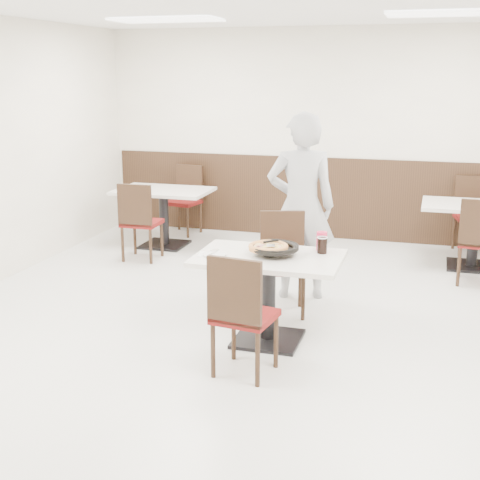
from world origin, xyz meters
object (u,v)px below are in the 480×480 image
(chair_far, at_px, (283,265))
(bg_chair_right_far, at_px, (473,216))
(cola_glass, at_px, (322,246))
(bg_table_right, at_px, (474,236))
(chair_near, at_px, (245,313))
(bg_chair_left_near, at_px, (142,221))
(bg_table_left, at_px, (164,218))
(pizza_pan, at_px, (274,250))
(main_table, at_px, (268,299))
(red_cup, at_px, (322,241))
(pizza, at_px, (268,248))
(side_plate, at_px, (214,255))
(bg_chair_right_near, at_px, (479,240))
(bg_chair_left_far, at_px, (183,201))
(diner_person, at_px, (301,207))

(chair_far, bearing_deg, bg_chair_right_far, -138.60)
(cola_glass, relative_size, bg_table_right, 0.11)
(bg_table_right, xyz_separation_m, bg_chair_right_far, (0.02, 0.68, 0.10))
(chair_near, xyz_separation_m, bg_chair_left_near, (-2.07, 2.69, 0.00))
(bg_table_left, relative_size, bg_chair_right_far, 1.26)
(pizza_pan, bearing_deg, main_table, -144.77)
(red_cup, relative_size, bg_chair_left_near, 0.17)
(pizza, bearing_deg, pizza_pan, 22.06)
(chair_far, distance_m, bg_chair_left_near, 2.46)
(main_table, xyz_separation_m, side_plate, (-0.43, -0.13, 0.38))
(cola_glass, distance_m, bg_table_right, 2.96)
(pizza, bearing_deg, bg_chair_right_near, 50.80)
(pizza, distance_m, bg_chair_left_near, 2.93)
(side_plate, xyz_separation_m, bg_chair_left_far, (-1.66, 3.53, -0.28))
(chair_near, height_order, cola_glass, chair_near)
(cola_glass, height_order, bg_table_left, cola_glass)
(pizza, height_order, bg_table_right, pizza)
(diner_person, bearing_deg, side_plate, 55.64)
(bg_table_left, distance_m, bg_chair_right_far, 3.92)
(chair_far, relative_size, bg_chair_right_far, 1.00)
(pizza_pan, xyz_separation_m, bg_chair_left_near, (-2.13, 2.02, -0.32))
(diner_person, bearing_deg, pizza_pan, 75.00)
(bg_table_left, height_order, bg_table_right, same)
(pizza, relative_size, red_cup, 2.01)
(chair_far, height_order, bg_chair_left_far, same)
(side_plate, bearing_deg, chair_near, -51.48)
(bg_table_right, bearing_deg, bg_chair_left_near, -168.79)
(pizza_pan, height_order, bg_chair_left_far, bg_chair_left_far)
(bg_table_left, bearing_deg, bg_chair_left_near, -90.76)
(pizza, distance_m, side_plate, 0.45)
(cola_glass, distance_m, bg_chair_right_near, 2.42)
(red_cup, xyz_separation_m, bg_chair_left_far, (-2.47, 3.11, -0.35))
(side_plate, relative_size, bg_table_right, 0.16)
(pizza_pan, xyz_separation_m, bg_table_left, (-2.12, 2.68, -0.42))
(pizza_pan, bearing_deg, bg_chair_left_far, 122.16)
(bg_chair_right_near, bearing_deg, pizza_pan, -125.96)
(cola_glass, distance_m, red_cup, 0.10)
(diner_person, bearing_deg, bg_table_left, -51.10)
(diner_person, bearing_deg, red_cup, 95.72)
(cola_glass, height_order, red_cup, red_cup)
(chair_far, xyz_separation_m, bg_chair_left_far, (-2.05, 2.72, 0.00))
(pizza, height_order, diner_person, diner_person)
(chair_near, bearing_deg, main_table, 96.71)
(diner_person, relative_size, bg_chair_right_far, 1.95)
(diner_person, distance_m, bg_chair_right_far, 2.89)
(cola_glass, bearing_deg, bg_chair_left_far, 127.92)
(diner_person, bearing_deg, chair_near, 72.95)
(pizza_pan, xyz_separation_m, bg_chair_right_far, (1.72, 3.45, -0.32))
(pizza_pan, xyz_separation_m, side_plate, (-0.47, -0.15, -0.03))
(bg_chair_right_far, bearing_deg, bg_table_right, 76.74)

